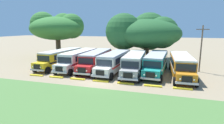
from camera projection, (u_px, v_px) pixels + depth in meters
name	position (u px, v px, depth m)	size (l,w,h in m)	color
ground_plane	(101.00, 81.00, 22.34)	(220.00, 220.00, 0.00)	#937F60
foreground_grass_strip	(73.00, 104.00, 15.75)	(80.00, 9.02, 0.01)	#4C7538
parked_bus_slot_0	(61.00, 57.00, 30.83)	(3.24, 10.92, 2.82)	yellow
parked_bus_slot_1	(79.00, 58.00, 29.57)	(2.71, 10.84, 2.82)	silver
parked_bus_slot_2	(96.00, 59.00, 28.90)	(3.07, 10.89, 2.82)	red
parked_bus_slot_3	(114.00, 61.00, 27.49)	(3.01, 10.88, 2.82)	silver
parked_bus_slot_4	(135.00, 62.00, 26.39)	(3.04, 10.89, 2.82)	#9E9993
parked_bus_slot_5	(156.00, 62.00, 26.40)	(3.21, 10.92, 2.82)	teal
parked_bus_slot_6	(181.00, 64.00, 24.84)	(3.07, 10.89, 2.82)	orange
curb_wheelstop_0	(37.00, 75.00, 24.94)	(2.00, 0.36, 0.15)	yellow
curb_wheelstop_1	(56.00, 77.00, 24.04)	(2.00, 0.36, 0.15)	yellow
curb_wheelstop_2	(78.00, 79.00, 23.13)	(2.00, 0.36, 0.15)	yellow
curb_wheelstop_3	(101.00, 81.00, 22.23)	(2.00, 0.36, 0.15)	yellow
curb_wheelstop_4	(126.00, 83.00, 21.32)	(2.00, 0.36, 0.15)	yellow
curb_wheelstop_5	(153.00, 86.00, 20.41)	(2.00, 0.36, 0.15)	yellow
curb_wheelstop_6	(183.00, 89.00, 19.51)	(2.00, 0.36, 0.15)	yellow
broad_shade_tree	(145.00, 33.00, 36.02)	(14.36, 13.53, 9.77)	brown
secondary_tree	(58.00, 27.00, 40.72)	(11.47, 12.23, 10.06)	brown
utility_pole	(201.00, 47.00, 26.56)	(1.80, 0.20, 6.93)	brown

